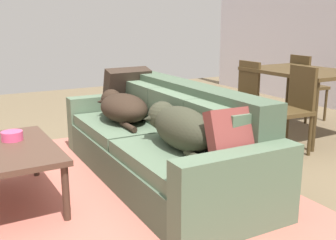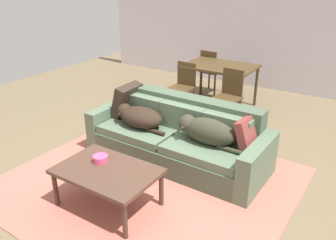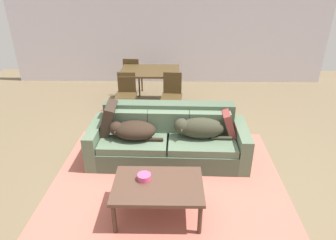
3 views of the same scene
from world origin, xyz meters
The scene contains 13 objects.
ground_plane centered at (0.00, 0.00, 0.00)m, with size 10.00×10.00×0.00m, color brown.
area_rug centered at (0.04, -0.41, 0.01)m, with size 3.20×2.90×0.01m, color #BB6455.
couch centered at (0.05, 0.29, 0.31)m, with size 2.40×0.97×0.81m.
dog_on_left_cushion centered at (-0.48, 0.14, 0.55)m, with size 0.80×0.41×0.27m.
dog_on_right_cushion centered at (0.49, 0.17, 0.58)m, with size 0.86×0.34×0.31m.
throw_pillow_by_left_arm centered at (-0.87, 0.36, 0.63)m, with size 0.15×0.47×0.47m, color #30241C.
throw_pillow_by_right_arm centered at (0.97, 0.32, 0.59)m, with size 0.10×0.39×0.39m, color brown.
coffee_table centered at (-0.05, -0.98, 0.40)m, with size 1.04×0.70×0.45m.
bowl_on_coffee_table centered at (-0.22, -0.89, 0.48)m, with size 0.16×0.16×0.07m, color #EA4C7F.
dining_table centered at (-0.37, 2.39, 0.70)m, with size 1.24×0.90×0.78m.
dining_chair_near_left centered at (-0.82, 1.87, 0.48)m, with size 0.40×0.40×0.86m.
dining_chair_near_right centered at (0.09, 1.77, 0.50)m, with size 0.43×0.43×0.89m.
dining_chair_far_left centered at (-0.83, 2.99, 0.50)m, with size 0.43×0.43×0.89m.
Camera 1 is at (2.94, -1.34, 1.34)m, focal length 43.09 mm.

